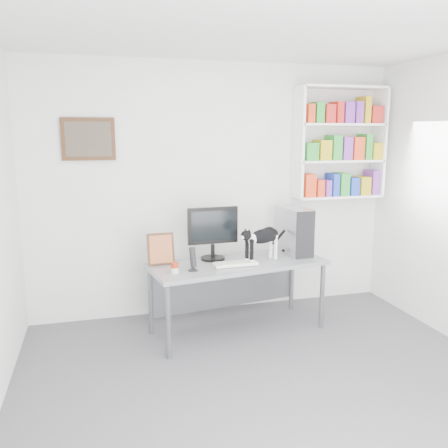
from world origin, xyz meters
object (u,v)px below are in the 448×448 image
object	(u,v)px
keyboard	(235,264)
leaning_print	(161,248)
soup_can	(175,268)
monitor	(213,233)
bookshelf	(340,143)
speaker	(193,259)
cat	(263,244)
pc_tower	(294,231)
desk	(238,297)

from	to	relation	value
keyboard	leaning_print	distance (m)	0.73
leaning_print	soup_can	distance (m)	0.35
monitor	bookshelf	bearing A→B (deg)	11.27
bookshelf	speaker	bearing A→B (deg)	-158.87
soup_can	cat	size ratio (longest dim) A/B	0.18
monitor	pc_tower	xyz separation A→B (m)	(0.87, 0.01, -0.03)
leaning_print	desk	bearing A→B (deg)	-10.37
soup_can	cat	distance (m)	0.93
desk	cat	world-z (taller)	cat
bookshelf	soup_can	world-z (taller)	bookshelf
desk	pc_tower	distance (m)	0.91
pc_tower	cat	size ratio (longest dim) A/B	0.89
cat	desk	bearing A→B (deg)	146.56
leaning_print	soup_can	size ratio (longest dim) A/B	3.20
speaker	monitor	bearing A→B (deg)	28.41
leaning_print	cat	world-z (taller)	cat
speaker	cat	size ratio (longest dim) A/B	0.42
desk	pc_tower	bearing A→B (deg)	5.80
cat	keyboard	bearing A→B (deg)	167.57
keyboard	soup_can	size ratio (longest dim) A/B	4.24
bookshelf	soup_can	size ratio (longest dim) A/B	12.51
desk	keyboard	xyz separation A→B (m)	(-0.06, -0.11, 0.37)
bookshelf	cat	size ratio (longest dim) A/B	2.26
keyboard	leaning_print	xyz separation A→B (m)	(-0.68, 0.22, 0.14)
pc_tower	leaning_print	xyz separation A→B (m)	(-1.40, -0.06, -0.09)
bookshelf	desk	world-z (taller)	bookshelf
speaker	soup_can	size ratio (longest dim) A/B	2.31
bookshelf	keyboard	xyz separation A→B (m)	(-1.40, -0.64, -1.12)
desk	soup_can	world-z (taller)	soup_can
soup_can	cat	world-z (taller)	cat
pc_tower	leaning_print	size ratio (longest dim) A/B	1.54
bookshelf	cat	xyz separation A→B (m)	(-1.10, -0.56, -0.97)
monitor	cat	size ratio (longest dim) A/B	0.98
bookshelf	leaning_print	xyz separation A→B (m)	(-2.08, -0.42, -0.98)
pc_tower	speaker	world-z (taller)	pc_tower
soup_can	pc_tower	bearing A→B (deg)	16.08
speaker	leaning_print	world-z (taller)	leaning_print
bookshelf	monitor	distance (m)	1.82
desk	pc_tower	xyz separation A→B (m)	(0.66, 0.17, 0.60)
bookshelf	keyboard	world-z (taller)	bookshelf
bookshelf	keyboard	bearing A→B (deg)	-155.46
bookshelf	desk	distance (m)	2.08
bookshelf	pc_tower	world-z (taller)	bookshelf
speaker	cat	world-z (taller)	cat
keyboard	pc_tower	size ratio (longest dim) A/B	0.86
pc_tower	monitor	bearing A→B (deg)	176.29
desk	soup_can	distance (m)	0.80
monitor	soup_can	xyz separation A→B (m)	(-0.45, -0.37, -0.22)
desk	speaker	world-z (taller)	speaker
bookshelf	soup_can	xyz separation A→B (m)	(-2.00, -0.74, -1.09)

